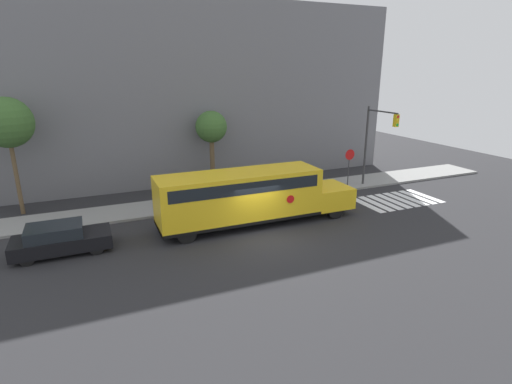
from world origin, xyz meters
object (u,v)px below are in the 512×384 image
at_px(tree_near_sidewalk, 7,123).
at_px(parked_car, 60,239).
at_px(school_bus, 248,195).
at_px(traffic_light, 375,136).
at_px(tree_far_sidewalk, 211,128).
at_px(stop_sign, 349,162).

bearing_deg(tree_near_sidewalk, parked_car, -71.18).
bearing_deg(school_bus, traffic_light, 15.20).
relative_size(tree_near_sidewalk, tree_far_sidewalk, 1.24).
height_order(traffic_light, tree_near_sidewalk, tree_near_sidewalk).
distance_m(parked_car, stop_sign, 19.43).
relative_size(parked_car, traffic_light, 0.75).
distance_m(parked_car, tree_near_sidewalk, 8.66).
bearing_deg(parked_car, tree_far_sidewalk, 37.82).
xyz_separation_m(stop_sign, tree_far_sidewalk, (-9.13, 3.88, 2.46)).
xyz_separation_m(stop_sign, tree_near_sidewalk, (-21.36, 3.08, 3.53)).
xyz_separation_m(traffic_light, tree_near_sidewalk, (-22.70, 4.04, 1.60)).
bearing_deg(parked_car, tree_near_sidewalk, 108.82).
bearing_deg(tree_far_sidewalk, traffic_light, -24.83).
xyz_separation_m(parked_car, traffic_light, (20.36, 2.83, 3.13)).
bearing_deg(school_bus, tree_far_sidewalk, 87.21).
height_order(parked_car, stop_sign, stop_sign).
xyz_separation_m(stop_sign, traffic_light, (1.34, -0.96, 1.93)).
relative_size(parked_car, stop_sign, 1.53).
height_order(tree_near_sidewalk, tree_far_sidewalk, tree_near_sidewalk).
relative_size(traffic_light, tree_far_sidewalk, 1.05).
height_order(stop_sign, traffic_light, traffic_light).
height_order(parked_car, traffic_light, traffic_light).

